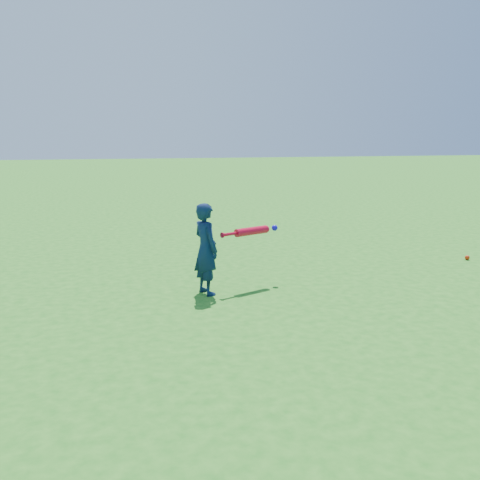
% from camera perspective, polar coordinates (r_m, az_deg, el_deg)
% --- Properties ---
extents(ground, '(80.00, 80.00, 0.00)m').
position_cam_1_polar(ground, '(6.15, 0.85, -6.09)').
color(ground, '#216F1A').
rests_on(ground, ground).
extents(child, '(0.37, 0.45, 1.07)m').
position_cam_1_polar(child, '(6.16, -3.66, -0.97)').
color(child, '#0D1C40').
rests_on(child, ground).
extents(ground_ball_red, '(0.07, 0.07, 0.07)m').
position_cam_1_polar(ground_ball_red, '(8.65, 23.08, -1.74)').
color(ground_ball_red, red).
rests_on(ground_ball_red, ground).
extents(bat_swing, '(0.81, 0.39, 0.10)m').
position_cam_1_polar(bat_swing, '(6.49, 1.47, 0.99)').
color(bat_swing, red).
rests_on(bat_swing, ground).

